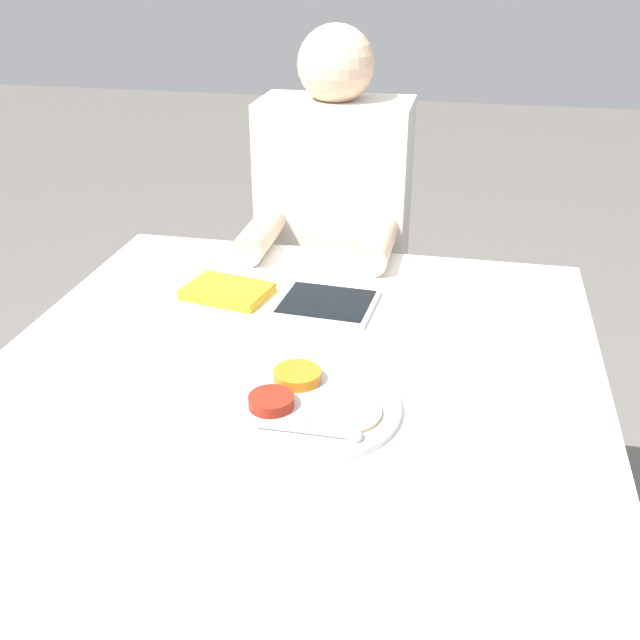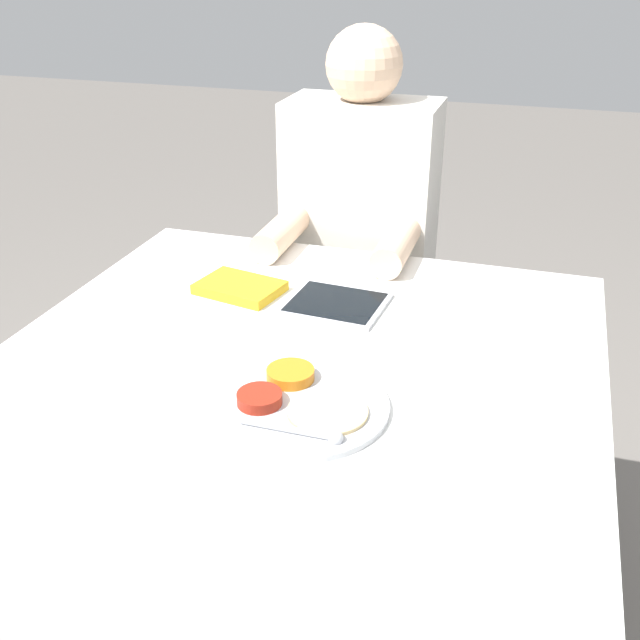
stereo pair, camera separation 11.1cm
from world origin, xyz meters
name	(u,v)px [view 2 (the right image)]	position (x,y,z in m)	size (l,w,h in m)	color
dining_table	(299,518)	(0.00, 0.00, 0.36)	(1.01, 0.99, 0.72)	silver
thali_tray	(298,403)	(0.05, -0.15, 0.72)	(0.27, 0.27, 0.03)	#B7BABF
red_notebook	(240,288)	(-0.19, 0.21, 0.72)	(0.18, 0.14, 0.02)	silver
tablet_device	(336,304)	(0.01, 0.21, 0.72)	(0.20, 0.18, 0.01)	#B7B7BC
person_diner	(358,284)	(-0.06, 0.66, 0.56)	(0.36, 0.42, 1.18)	black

